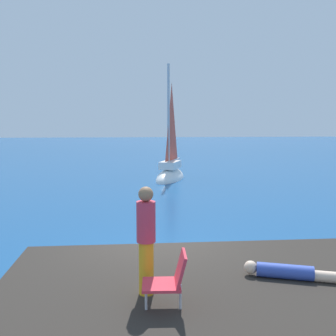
{
  "coord_description": "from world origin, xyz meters",
  "views": [
    {
      "loc": [
        -0.5,
        -8.46,
        3.37
      ],
      "look_at": [
        1.26,
        11.47,
        1.03
      ],
      "focal_mm": 42.23,
      "sensor_mm": 36.0,
      "label": 1
    }
  ],
  "objects_px": {
    "person_standing": "(146,237)",
    "sailboat_near": "(170,173)",
    "person_sunbather": "(293,272)",
    "beach_chair": "(170,278)"
  },
  "relations": [
    {
      "from": "sailboat_near",
      "to": "person_sunbather",
      "type": "height_order",
      "value": "sailboat_near"
    },
    {
      "from": "person_standing",
      "to": "sailboat_near",
      "type": "bearing_deg",
      "value": -174.34
    },
    {
      "from": "beach_chair",
      "to": "sailboat_near",
      "type": "bearing_deg",
      "value": -92.26
    },
    {
      "from": "sailboat_near",
      "to": "person_standing",
      "type": "distance_m",
      "value": 17.42
    },
    {
      "from": "sailboat_near",
      "to": "person_standing",
      "type": "relative_size",
      "value": 4.49
    },
    {
      "from": "sailboat_near",
      "to": "person_sunbather",
      "type": "xyz_separation_m",
      "value": [
        0.43,
        -16.92,
        0.54
      ]
    },
    {
      "from": "sailboat_near",
      "to": "person_sunbather",
      "type": "relative_size",
      "value": 4.28
    },
    {
      "from": "person_standing",
      "to": "beach_chair",
      "type": "xyz_separation_m",
      "value": [
        0.3,
        -0.52,
        -0.42
      ]
    },
    {
      "from": "person_sunbather",
      "to": "sailboat_near",
      "type": "bearing_deg",
      "value": 110.37
    },
    {
      "from": "person_sunbather",
      "to": "person_standing",
      "type": "bearing_deg",
      "value": -153.18
    }
  ]
}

